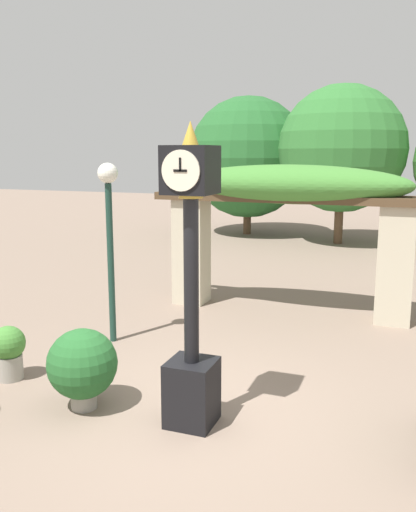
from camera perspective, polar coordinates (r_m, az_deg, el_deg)
The scene contains 7 objects.
ground_plane at distance 6.37m, azimuth -0.60°, elevation -16.34°, with size 60.00×60.00×0.00m, color #7F6B5B.
pedestal_clock at distance 5.69m, azimuth -1.76°, elevation -4.72°, with size 0.50×0.53×3.22m.
pergola at distance 9.86m, azimuth 8.44°, elevation 5.31°, with size 4.96×1.19×2.70m.
potted_plant_near_left at distance 6.47m, azimuth -13.09°, elevation -11.11°, with size 0.81×0.81×0.94m.
potted_plant_far_left at distance 7.57m, azimuth -20.27°, elevation -9.28°, with size 0.45×0.45×0.71m.
lamp_post at distance 8.30m, azimuth -10.37°, elevation 4.14°, with size 0.30×0.30×2.76m.
tree_line at distance 18.46m, azimuth 11.96°, elevation 10.32°, with size 10.93×5.11×5.02m.
Camera 1 is at (2.04, -5.29, 2.91)m, focal length 38.00 mm.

